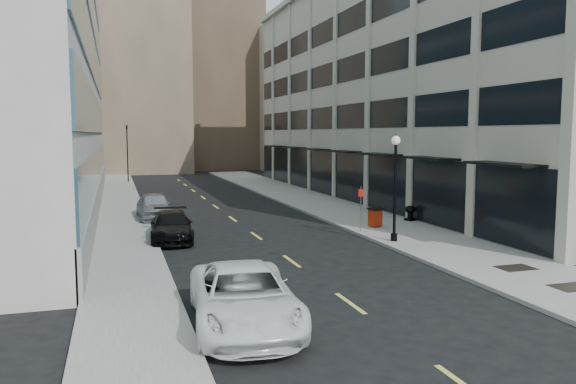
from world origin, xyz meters
TOP-DOWN VIEW (x-y plane):
  - ground at (0.00, 0.00)m, footprint 160.00×160.00m
  - sidewalk_right at (7.50, 20.00)m, footprint 5.00×80.00m
  - sidewalk_left at (-6.50, 20.00)m, footprint 3.00×80.00m
  - building_right at (16.94, 26.99)m, footprint 15.30×46.50m
  - skyline_tan_near at (-4.00, 68.00)m, footprint 14.00×18.00m
  - skyline_brown at (8.00, 72.00)m, footprint 12.00×16.00m
  - skyline_tan_far at (-14.00, 78.00)m, footprint 12.00×14.00m
  - skyline_stone at (18.00, 66.00)m, footprint 10.00×14.00m
  - grate_mid at (7.60, 1.00)m, footprint 1.40×1.00m
  - grate_far at (7.60, 3.80)m, footprint 1.40×1.00m
  - road_centerline at (0.00, 17.00)m, footprint 0.15×68.20m
  - traffic_signal at (-5.50, 48.00)m, footprint 0.66×0.66m
  - car_white_van at (-3.60, 0.92)m, footprint 3.25×6.11m
  - car_black_pickup at (-4.27, 14.00)m, footprint 2.34×5.02m
  - car_silver_sedan at (-4.62, 21.00)m, footprint 2.07×4.90m
  - trash_bin at (6.68, 13.97)m, footprint 0.76×0.78m
  - lamppost at (5.74, 10.01)m, footprint 0.42×0.42m
  - sign_post at (5.30, 12.85)m, footprint 0.28×0.07m
  - urn_planter at (9.60, 15.35)m, footprint 0.64×0.64m

SIDE VIEW (x-z plane):
  - ground at x=0.00m, z-range 0.00..0.00m
  - road_centerline at x=0.00m, z-range 0.00..0.01m
  - sidewalk_right at x=7.50m, z-range 0.00..0.15m
  - sidewalk_left at x=-6.50m, z-range 0.00..0.15m
  - grate_mid at x=7.60m, z-range 0.15..0.16m
  - grate_far at x=7.60m, z-range 0.15..0.16m
  - urn_planter at x=9.60m, z-range 0.25..1.13m
  - trash_bin at x=6.68m, z-range 0.19..1.23m
  - car_black_pickup at x=-4.27m, z-range 0.00..1.42m
  - car_white_van at x=-3.60m, z-range 0.00..1.64m
  - car_silver_sedan at x=-4.62m, z-range 0.00..1.66m
  - sign_post at x=5.30m, z-range 0.49..2.86m
  - lamppost at x=5.74m, z-range 0.59..5.68m
  - traffic_signal at x=-5.50m, z-range 2.23..9.21m
  - building_right at x=16.94m, z-range -0.13..18.12m
  - skyline_stone at x=18.00m, z-range 0.00..20.00m
  - skyline_tan_far at x=-14.00m, z-range 0.00..22.00m
  - skyline_tan_near at x=-4.00m, z-range 0.00..28.00m
  - skyline_brown at x=8.00m, z-range 0.00..34.00m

